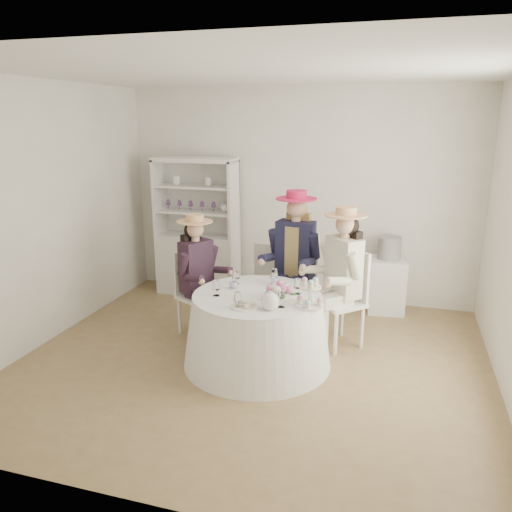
# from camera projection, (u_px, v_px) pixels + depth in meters

# --- Properties ---
(ground) EXTENTS (4.50, 4.50, 0.00)m
(ground) POSITION_uv_depth(u_px,v_px,m) (253.00, 361.00, 4.92)
(ground) COLOR olive
(ground) RESTS_ON ground
(ceiling) EXTENTS (4.50, 4.50, 0.00)m
(ceiling) POSITION_uv_depth(u_px,v_px,m) (253.00, 71.00, 4.20)
(ceiling) COLOR white
(ceiling) RESTS_ON wall_back
(wall_back) EXTENTS (4.50, 0.00, 4.50)m
(wall_back) POSITION_uv_depth(u_px,v_px,m) (298.00, 196.00, 6.41)
(wall_back) COLOR silver
(wall_back) RESTS_ON ground
(wall_front) EXTENTS (4.50, 0.00, 4.50)m
(wall_front) POSITION_uv_depth(u_px,v_px,m) (147.00, 302.00, 2.71)
(wall_front) COLOR silver
(wall_front) RESTS_ON ground
(wall_left) EXTENTS (0.00, 4.50, 4.50)m
(wall_left) POSITION_uv_depth(u_px,v_px,m) (46.00, 214.00, 5.18)
(wall_left) COLOR silver
(wall_left) RESTS_ON ground
(tea_table) EXTENTS (1.43, 1.43, 0.70)m
(tea_table) POSITION_uv_depth(u_px,v_px,m) (257.00, 329.00, 4.80)
(tea_table) COLOR white
(tea_table) RESTS_ON ground
(hutch) EXTENTS (1.20, 0.71, 1.82)m
(hutch) POSITION_uv_depth(u_px,v_px,m) (198.00, 246.00, 6.70)
(hutch) COLOR silver
(hutch) RESTS_ON ground
(side_table) EXTENTS (0.47, 0.47, 0.67)m
(side_table) POSITION_uv_depth(u_px,v_px,m) (387.00, 285.00, 6.13)
(side_table) COLOR silver
(side_table) RESTS_ON ground
(hatbox) EXTENTS (0.35, 0.35, 0.28)m
(hatbox) POSITION_uv_depth(u_px,v_px,m) (389.00, 248.00, 6.00)
(hatbox) COLOR black
(hatbox) RESTS_ON side_table
(guest_left) EXTENTS (0.57, 0.52, 1.34)m
(guest_left) POSITION_uv_depth(u_px,v_px,m) (198.00, 268.00, 5.36)
(guest_left) COLOR silver
(guest_left) RESTS_ON ground
(guest_mid) EXTENTS (0.58, 0.61, 1.57)m
(guest_mid) POSITION_uv_depth(u_px,v_px,m) (295.00, 253.00, 5.47)
(guest_mid) COLOR silver
(guest_mid) RESTS_ON ground
(guest_right) EXTENTS (0.63, 0.62, 1.48)m
(guest_right) POSITION_uv_depth(u_px,v_px,m) (341.00, 270.00, 5.05)
(guest_right) COLOR silver
(guest_right) RESTS_ON ground
(spare_chair) EXTENTS (0.39, 0.39, 0.86)m
(spare_chair) POSITION_uv_depth(u_px,v_px,m) (270.00, 274.00, 6.13)
(spare_chair) COLOR silver
(spare_chair) RESTS_ON ground
(teacup_a) EXTENTS (0.08, 0.08, 0.06)m
(teacup_a) POSITION_uv_depth(u_px,v_px,m) (233.00, 286.00, 4.86)
(teacup_a) COLOR white
(teacup_a) RESTS_ON tea_table
(teacup_b) EXTENTS (0.10, 0.10, 0.07)m
(teacup_b) POSITION_uv_depth(u_px,v_px,m) (275.00, 282.00, 4.95)
(teacup_b) COLOR white
(teacup_b) RESTS_ON tea_table
(teacup_c) EXTENTS (0.09, 0.09, 0.07)m
(teacup_c) POSITION_uv_depth(u_px,v_px,m) (282.00, 288.00, 4.79)
(teacup_c) COLOR white
(teacup_c) RESTS_ON tea_table
(flower_bowl) EXTENTS (0.21, 0.21, 0.05)m
(flower_bowl) POSITION_uv_depth(u_px,v_px,m) (276.00, 296.00, 4.60)
(flower_bowl) COLOR white
(flower_bowl) RESTS_ON tea_table
(flower_arrangement) EXTENTS (0.20, 0.21, 0.08)m
(flower_arrangement) POSITION_uv_depth(u_px,v_px,m) (280.00, 288.00, 4.58)
(flower_arrangement) COLOR pink
(flower_arrangement) RESTS_ON tea_table
(table_teapot) EXTENTS (0.23, 0.16, 0.17)m
(table_teapot) POSITION_uv_depth(u_px,v_px,m) (270.00, 301.00, 4.33)
(table_teapot) COLOR white
(table_teapot) RESTS_ON tea_table
(sandwich_plate) EXTENTS (0.26, 0.26, 0.06)m
(sandwich_plate) POSITION_uv_depth(u_px,v_px,m) (245.00, 306.00, 4.40)
(sandwich_plate) COLOR white
(sandwich_plate) RESTS_ON tea_table
(cupcake_stand) EXTENTS (0.27, 0.27, 0.25)m
(cupcake_stand) POSITION_uv_depth(u_px,v_px,m) (310.00, 296.00, 4.40)
(cupcake_stand) COLOR white
(cupcake_stand) RESTS_ON tea_table
(stemware_set) EXTENTS (0.80, 0.84, 0.15)m
(stemware_set) POSITION_uv_depth(u_px,v_px,m) (257.00, 287.00, 4.69)
(stemware_set) COLOR white
(stemware_set) RESTS_ON tea_table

